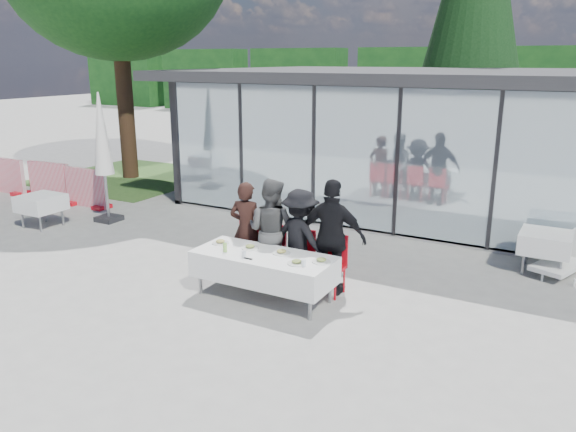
{
  "coord_description": "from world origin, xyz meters",
  "views": [
    {
      "loc": [
        4.61,
        -7.19,
        3.71
      ],
      "look_at": [
        -0.02,
        1.2,
        1.02
      ],
      "focal_mm": 35.0,
      "sensor_mm": 36.0,
      "label": 1
    }
  ],
  "objects_px": {
    "dining_table": "(264,267)",
    "diner_chair_d": "(332,261)",
    "diner_a": "(247,229)",
    "lounger": "(566,258)",
    "diner_b": "(271,230)",
    "plate_c": "(282,252)",
    "plate_d": "(321,261)",
    "diner_chair_a": "(247,246)",
    "plate_b": "(250,247)",
    "diner_d": "(332,238)",
    "juice_bottle": "(225,248)",
    "market_umbrella": "(102,141)",
    "diner_chair_b": "(272,250)",
    "plate_a": "(220,242)",
    "diner_chair_c": "(301,256)",
    "diner_c": "(300,239)",
    "folded_eyeglasses": "(248,259)",
    "spare_table_left": "(41,203)",
    "spare_table_right": "(545,243)",
    "plate_extra": "(297,262)"
  },
  "relations": [
    {
      "from": "diner_a",
      "to": "diner_chair_c",
      "type": "height_order",
      "value": "diner_a"
    },
    {
      "from": "diner_a",
      "to": "dining_table",
      "type": "bearing_deg",
      "value": 128.18
    },
    {
      "from": "plate_c",
      "to": "folded_eyeglasses",
      "type": "relative_size",
      "value": 2.04
    },
    {
      "from": "juice_bottle",
      "to": "market_umbrella",
      "type": "xyz_separation_m",
      "value": [
        -4.95,
        2.24,
        1.08
      ]
    },
    {
      "from": "diner_chair_d",
      "to": "plate_extra",
      "type": "distance_m",
      "value": 0.93
    },
    {
      "from": "plate_c",
      "to": "plate_d",
      "type": "relative_size",
      "value": 1.0
    },
    {
      "from": "spare_table_right",
      "to": "market_umbrella",
      "type": "height_order",
      "value": "market_umbrella"
    },
    {
      "from": "diner_chair_b",
      "to": "spare_table_right",
      "type": "relative_size",
      "value": 1.13
    },
    {
      "from": "diner_b",
      "to": "diner_d",
      "type": "distance_m",
      "value": 1.14
    },
    {
      "from": "diner_chair_c",
      "to": "juice_bottle",
      "type": "relative_size",
      "value": 6.75
    },
    {
      "from": "diner_c",
      "to": "market_umbrella",
      "type": "relative_size",
      "value": 0.56
    },
    {
      "from": "plate_d",
      "to": "plate_extra",
      "type": "distance_m",
      "value": 0.38
    },
    {
      "from": "diner_d",
      "to": "plate_extra",
      "type": "height_order",
      "value": "diner_d"
    },
    {
      "from": "folded_eyeglasses",
      "to": "plate_extra",
      "type": "bearing_deg",
      "value": 13.1
    },
    {
      "from": "plate_c",
      "to": "spare_table_right",
      "type": "bearing_deg",
      "value": 42.47
    },
    {
      "from": "diner_c",
      "to": "spare_table_left",
      "type": "distance_m",
      "value": 6.78
    },
    {
      "from": "diner_chair_a",
      "to": "plate_c",
      "type": "bearing_deg",
      "value": -29.74
    },
    {
      "from": "diner_a",
      "to": "diner_chair_a",
      "type": "distance_m",
      "value": 0.31
    },
    {
      "from": "diner_chair_a",
      "to": "spare_table_left",
      "type": "distance_m",
      "value": 5.71
    },
    {
      "from": "plate_a",
      "to": "plate_d",
      "type": "xyz_separation_m",
      "value": [
        1.86,
        0.01,
        0.0
      ]
    },
    {
      "from": "plate_extra",
      "to": "diner_chair_b",
      "type": "bearing_deg",
      "value": 137.33
    },
    {
      "from": "plate_d",
      "to": "diner_a",
      "type": "bearing_deg",
      "value": 160.49
    },
    {
      "from": "plate_a",
      "to": "spare_table_right",
      "type": "relative_size",
      "value": 0.33
    },
    {
      "from": "diner_chair_a",
      "to": "dining_table",
      "type": "bearing_deg",
      "value": -43.38
    },
    {
      "from": "dining_table",
      "to": "diner_chair_b",
      "type": "relative_size",
      "value": 2.32
    },
    {
      "from": "diner_chair_b",
      "to": "diner_d",
      "type": "xyz_separation_m",
      "value": [
        1.14,
        -0.01,
        0.41
      ]
    },
    {
      "from": "diner_c",
      "to": "diner_chair_a",
      "type": "bearing_deg",
      "value": 13.73
    },
    {
      "from": "diner_chair_a",
      "to": "diner_b",
      "type": "relative_size",
      "value": 0.54
    },
    {
      "from": "diner_b",
      "to": "plate_b",
      "type": "distance_m",
      "value": 0.62
    },
    {
      "from": "diner_c",
      "to": "folded_eyeglasses",
      "type": "relative_size",
      "value": 11.97
    },
    {
      "from": "diner_a",
      "to": "market_umbrella",
      "type": "xyz_separation_m",
      "value": [
        -4.75,
        1.3,
        1.05
      ]
    },
    {
      "from": "diner_d",
      "to": "folded_eyeglasses",
      "type": "xyz_separation_m",
      "value": [
        -0.94,
        -1.04,
        -0.19
      ]
    },
    {
      "from": "diner_d",
      "to": "lounger",
      "type": "bearing_deg",
      "value": -144.07
    },
    {
      "from": "dining_table",
      "to": "diner_chair_c",
      "type": "xyz_separation_m",
      "value": [
        0.27,
        0.75,
        -0.0
      ]
    },
    {
      "from": "diner_chair_a",
      "to": "diner_chair_d",
      "type": "bearing_deg",
      "value": 0.0
    },
    {
      "from": "diner_b",
      "to": "plate_c",
      "type": "xyz_separation_m",
      "value": [
        0.53,
        -0.57,
        -0.12
      ]
    },
    {
      "from": "diner_b",
      "to": "plate_a",
      "type": "height_order",
      "value": "diner_b"
    },
    {
      "from": "diner_a",
      "to": "lounger",
      "type": "bearing_deg",
      "value": -158.59
    },
    {
      "from": "diner_c",
      "to": "plate_d",
      "type": "distance_m",
      "value": 0.92
    },
    {
      "from": "spare_table_right",
      "to": "market_umbrella",
      "type": "bearing_deg",
      "value": -171.55
    },
    {
      "from": "plate_c",
      "to": "diner_chair_a",
      "type": "bearing_deg",
      "value": 150.26
    },
    {
      "from": "dining_table",
      "to": "diner_chair_d",
      "type": "bearing_deg",
      "value": 41.45
    },
    {
      "from": "diner_c",
      "to": "plate_d",
      "type": "height_order",
      "value": "diner_c"
    },
    {
      "from": "diner_chair_d",
      "to": "market_umbrella",
      "type": "relative_size",
      "value": 0.33
    },
    {
      "from": "diner_b",
      "to": "market_umbrella",
      "type": "bearing_deg",
      "value": -14.99
    },
    {
      "from": "diner_d",
      "to": "plate_a",
      "type": "height_order",
      "value": "diner_d"
    },
    {
      "from": "diner_chair_b",
      "to": "diner_c",
      "type": "bearing_deg",
      "value": -1.36
    },
    {
      "from": "diner_d",
      "to": "folded_eyeglasses",
      "type": "height_order",
      "value": "diner_d"
    },
    {
      "from": "plate_c",
      "to": "diner_a",
      "type": "bearing_deg",
      "value": 150.82
    },
    {
      "from": "diner_chair_b",
      "to": "plate_a",
      "type": "xyz_separation_m",
      "value": [
        -0.61,
        -0.64,
        0.24
      ]
    }
  ]
}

